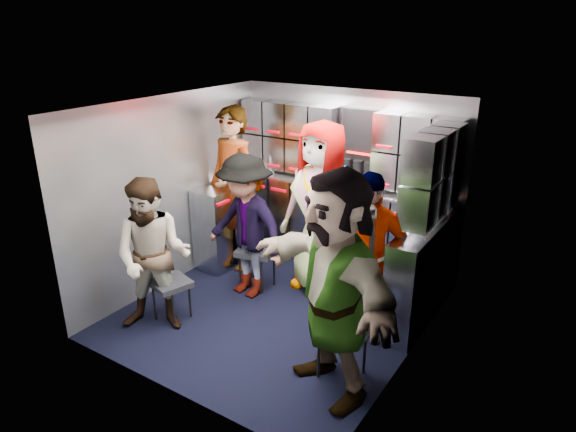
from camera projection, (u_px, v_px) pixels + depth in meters
The scene contains 29 objects.
floor at pixel (279, 310), 5.33m from camera, with size 3.00×3.00×0.00m, color black.
wall_back at pixel (348, 178), 6.13m from camera, with size 2.80×0.04×2.10m, color gray.
wall_left at pixel (173, 191), 5.66m from camera, with size 0.04×3.00×2.10m, color gray.
wall_right at pixel (418, 248), 4.24m from camera, with size 0.04×3.00×2.10m, color gray.
ceiling at pixel (277, 106), 4.58m from camera, with size 2.80×3.00×0.02m, color silver.
cart_bank_back at pixel (338, 226), 6.16m from camera, with size 2.68×0.38×0.99m, color #8D919B.
cart_bank_left at pixel (222, 225), 6.19m from camera, with size 0.38×0.76×0.99m, color #8D919B.
counter at pixel (340, 185), 5.98m from camera, with size 2.68×0.42×0.03m, color #B2B4B9.
locker_bank_back at pixel (344, 144), 5.85m from camera, with size 2.68×0.28×0.82m, color #8D919B.
locker_bank_right at pixel (433, 174), 4.71m from camera, with size 0.28×1.00×0.82m, color #8D919B.
right_cabinet at pixel (419, 275), 4.99m from camera, with size 0.28×1.20×1.00m, color #8D919B.
coffee_niche at pixel (360, 147), 5.82m from camera, with size 0.46×0.16×0.84m, color black, non-canonical shape.
red_latch_strip at pixel (331, 201), 5.87m from camera, with size 2.60×0.02×0.03m, color #AE0111.
jump_seat_near_left at pixel (171, 285), 5.05m from camera, with size 0.44×0.43×0.43m.
jump_seat_mid_left at pixel (257, 252), 5.67m from camera, with size 0.48×0.47×0.47m.
jump_seat_center at pixel (328, 245), 5.80m from camera, with size 0.48×0.46×0.49m.
jump_seat_mid_right at pixel (370, 294), 4.93m from camera, with size 0.44×0.43×0.40m.
jump_seat_near_right at pixel (343, 332), 4.21m from camera, with size 0.43×0.41×0.48m.
attendant_standing at pixel (233, 189), 5.99m from camera, with size 0.71×0.46×1.93m, color black.
attendant_arc_a at pixel (153, 257), 4.77m from camera, with size 0.73×0.57×1.51m, color black.
attendant_arc_b at pixel (246, 227), 5.39m from camera, with size 1.01×0.58×1.57m, color black.
attendant_arc_c at pixel (321, 208), 5.48m from camera, with size 0.92×0.60×1.88m, color black.
attendant_arc_d at pixel (365, 258), 4.63m from camera, with size 0.95×0.40×1.62m, color black.
attendant_arc_e at pixel (334, 286), 3.88m from camera, with size 1.73×0.55×1.87m, color black.
bottle_left at pixel (272, 164), 6.36m from camera, with size 0.07×0.07×0.23m, color white.
bottle_mid at pixel (345, 177), 5.84m from camera, with size 0.07×0.07×0.22m, color white.
bottle_right at pixel (433, 191), 5.33m from camera, with size 0.07×0.07×0.24m, color white.
cup_left at pixel (299, 174), 6.17m from camera, with size 0.08×0.08×0.11m, color tan.
cup_right at pixel (434, 198), 5.33m from camera, with size 0.07×0.07×0.10m, color tan.
Camera 1 is at (2.59, -3.83, 2.82)m, focal length 32.00 mm.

